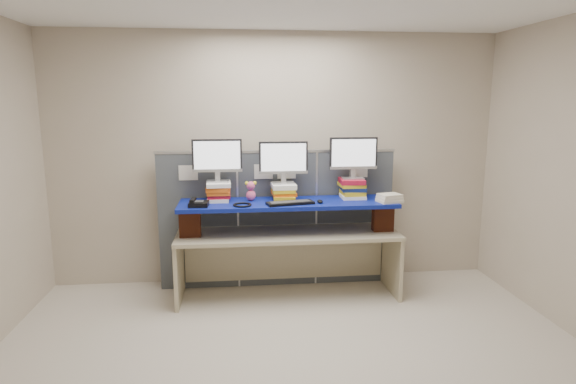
{
  "coord_description": "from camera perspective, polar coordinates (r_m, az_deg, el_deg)",
  "views": [
    {
      "loc": [
        -0.43,
        -3.38,
        2.06
      ],
      "look_at": [
        0.08,
        1.44,
        1.13
      ],
      "focal_mm": 30.0,
      "sensor_mm": 36.0,
      "label": 1
    }
  ],
  "objects": [
    {
      "name": "desk_phone",
      "position": [
        4.81,
        -10.62,
        -1.35
      ],
      "size": [
        0.2,
        0.18,
        0.08
      ],
      "rotation": [
        0.0,
        0.0,
        -0.07
      ],
      "color": "black",
      "rests_on": "blue_board"
    },
    {
      "name": "book_stack_right",
      "position": [
        5.17,
        7.62,
        0.46
      ],
      "size": [
        0.28,
        0.29,
        0.21
      ],
      "color": "white",
      "rests_on": "blue_board"
    },
    {
      "name": "plush_toy",
      "position": [
        4.99,
        -4.43,
        0.15
      ],
      "size": [
        0.12,
        0.09,
        0.21
      ],
      "rotation": [
        0.0,
        0.0,
        0.1
      ],
      "color": "#E45786",
      "rests_on": "blue_board"
    },
    {
      "name": "brick_pier_left",
      "position": [
        4.95,
        -11.53,
        -3.58
      ],
      "size": [
        0.21,
        0.12,
        0.29
      ],
      "primitive_type": "cube",
      "rotation": [
        0.0,
        0.0,
        0.0
      ],
      "color": "maroon",
      "rests_on": "desk"
    },
    {
      "name": "mouse",
      "position": [
        4.89,
        3.8,
        -1.12
      ],
      "size": [
        0.06,
        0.11,
        0.03
      ],
      "primitive_type": "ellipsoid",
      "rotation": [
        0.0,
        0.0,
        -0.04
      ],
      "color": "black",
      "rests_on": "blue_board"
    },
    {
      "name": "monitor_right",
      "position": [
        5.12,
        7.75,
        4.32
      ],
      "size": [
        0.51,
        0.14,
        0.44
      ],
      "rotation": [
        0.0,
        0.0,
        0.0
      ],
      "color": "#AFAFB4",
      "rests_on": "book_stack_right"
    },
    {
      "name": "binder_stack",
      "position": [
        5.03,
        11.95,
        -0.72
      ],
      "size": [
        0.27,
        0.24,
        0.08
      ],
      "rotation": [
        0.0,
        0.0,
        0.25
      ],
      "color": "beige",
      "rests_on": "blue_board"
    },
    {
      "name": "brick_pier_right",
      "position": [
        5.15,
        11.18,
        -2.98
      ],
      "size": [
        0.21,
        0.12,
        0.29
      ],
      "primitive_type": "cube",
      "rotation": [
        0.0,
        0.0,
        0.0
      ],
      "color": "maroon",
      "rests_on": "desk"
    },
    {
      "name": "monitor_center",
      "position": [
        5.0,
        -0.55,
        3.83
      ],
      "size": [
        0.51,
        0.14,
        0.44
      ],
      "rotation": [
        0.0,
        0.0,
        0.0
      ],
      "color": "#AFAFB4",
      "rests_on": "book_stack_center"
    },
    {
      "name": "cubicle_partition",
      "position": [
        5.34,
        -1.28,
        -3.14
      ],
      "size": [
        2.6,
        0.06,
        1.53
      ],
      "color": "#42484E",
      "rests_on": "ground"
    },
    {
      "name": "room",
      "position": [
        3.47,
        1.15,
        -0.11
      ],
      "size": [
        5.0,
        4.0,
        2.8
      ],
      "color": "#BFB19E",
      "rests_on": "ground"
    },
    {
      "name": "monitor_left",
      "position": [
        4.98,
        -8.4,
        4.03
      ],
      "size": [
        0.51,
        0.14,
        0.44
      ],
      "rotation": [
        0.0,
        0.0,
        0.0
      ],
      "color": "#AFAFB4",
      "rests_on": "book_stack_left"
    },
    {
      "name": "blue_board",
      "position": [
        4.96,
        -0.0,
        -1.36
      ],
      "size": [
        2.23,
        0.56,
        0.04
      ],
      "primitive_type": "cube",
      "rotation": [
        0.0,
        0.0,
        0.0
      ],
      "color": "navy",
      "rests_on": "brick_pier_left"
    },
    {
      "name": "keyboard",
      "position": [
        4.82,
        0.26,
        -1.3
      ],
      "size": [
        0.5,
        0.25,
        0.03
      ],
      "rotation": [
        0.0,
        0.0,
        0.21
      ],
      "color": "black",
      "rests_on": "blue_board"
    },
    {
      "name": "book_stack_left",
      "position": [
        5.03,
        -8.24,
        0.09
      ],
      "size": [
        0.26,
        0.3,
        0.2
      ],
      "color": "white",
      "rests_on": "blue_board"
    },
    {
      "name": "desk",
      "position": [
        5.08,
        0.0,
        -6.33
      ],
      "size": [
        2.31,
        0.68,
        0.7
      ],
      "rotation": [
        0.0,
        0.0,
        0.0
      ],
      "color": "#BAAE8E",
      "rests_on": "ground"
    },
    {
      "name": "book_stack_center",
      "position": [
        5.06,
        -0.53,
        0.08
      ],
      "size": [
        0.26,
        0.31,
        0.17
      ],
      "color": "yellow",
      "rests_on": "blue_board"
    },
    {
      "name": "headset",
      "position": [
        4.78,
        -5.44,
        -1.52
      ],
      "size": [
        0.2,
        0.2,
        0.02
      ],
      "primitive_type": "torus",
      "rotation": [
        0.0,
        0.0,
        0.05
      ],
      "color": "black",
      "rests_on": "blue_board"
    }
  ]
}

